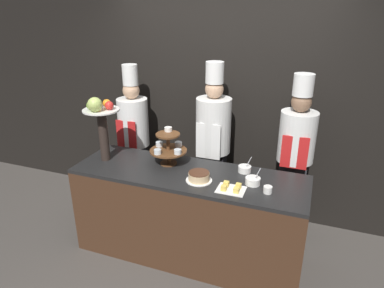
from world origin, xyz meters
TOP-DOWN VIEW (x-y plane):
  - ground_plane at (0.00, 0.00)m, footprint 14.00×14.00m
  - wall_back at (0.00, 1.35)m, footprint 10.00×0.06m
  - buffet_counter at (0.00, 0.34)m, footprint 2.18×0.69m
  - tiered_stand at (-0.25, 0.46)m, footprint 0.36×0.36m
  - fruit_pedestal at (-0.89, 0.32)m, footprint 0.35×0.35m
  - cake_round at (0.14, 0.23)m, footprint 0.23×0.23m
  - cup_white at (0.75, 0.23)m, footprint 0.07×0.07m
  - cake_square_tray at (0.45, 0.17)m, footprint 0.24×0.19m
  - serving_bowl_near at (0.60, 0.33)m, footprint 0.13×0.13m
  - serving_bowl_far at (0.49, 0.55)m, footprint 0.12×0.12m
  - chef_left at (-0.93, 0.99)m, footprint 0.35×0.35m
  - chef_center_left at (0.04, 0.99)m, footprint 0.37×0.37m
  - chef_center_right at (0.90, 0.99)m, footprint 0.36×0.36m

SIDE VIEW (x-z plane):
  - ground_plane at x=0.00m, z-range 0.00..0.00m
  - buffet_counter at x=0.00m, z-range 0.00..0.91m
  - cake_square_tray at x=0.45m, z-range 0.90..0.95m
  - cup_white at x=0.75m, z-range 0.91..0.97m
  - serving_bowl_far at x=0.49m, z-range 0.86..1.02m
  - serving_bowl_near at x=0.60m, z-range 0.86..1.02m
  - cake_round at x=0.14m, z-range 0.90..0.99m
  - chef_left at x=-0.93m, z-range 0.08..1.84m
  - chef_center_right at x=0.90m, z-range 0.11..1.88m
  - chef_center_left at x=0.04m, z-range 0.10..1.93m
  - tiered_stand at x=-0.25m, z-range 0.90..1.26m
  - fruit_pedestal at x=-0.89m, z-range 1.02..1.68m
  - wall_back at x=0.00m, z-range 0.00..2.80m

